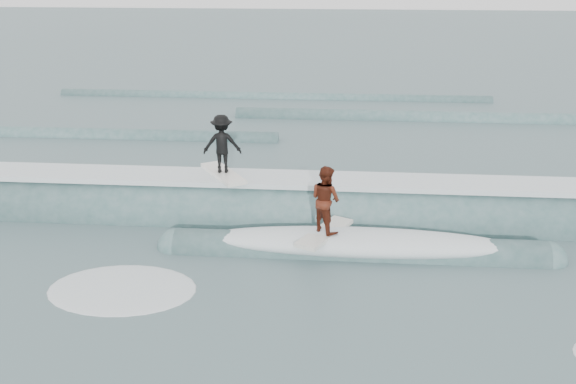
{
  "coord_description": "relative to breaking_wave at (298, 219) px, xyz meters",
  "views": [
    {
      "loc": [
        1.32,
        -10.11,
        6.83
      ],
      "look_at": [
        0.0,
        5.32,
        1.1
      ],
      "focal_mm": 40.0,
      "sensor_mm": 36.0,
      "label": 1
    }
  ],
  "objects": [
    {
      "name": "surfer_red",
      "position": [
        0.78,
        -1.93,
        1.25
      ],
      "size": [
        1.39,
        2.03,
        1.74
      ],
      "color": "silver",
      "rests_on": "ground"
    },
    {
      "name": "far_swells",
      "position": [
        -1.51,
        11.6,
        -0.04
      ],
      "size": [
        41.71,
        8.65,
        0.8
      ],
      "color": "#365B5B",
      "rests_on": "ground"
    },
    {
      "name": "whitewater",
      "position": [
        -1.94,
        -5.98,
        -0.04
      ],
      "size": [
        16.87,
        8.06,
        0.1
      ],
      "color": "white",
      "rests_on": "ground"
    },
    {
      "name": "ground",
      "position": [
        -0.22,
        -6.05,
        -0.04
      ],
      "size": [
        160.0,
        160.0,
        0.0
      ],
      "primitive_type": "plane",
      "color": "#425D61",
      "rests_on": "ground"
    },
    {
      "name": "surfer_black",
      "position": [
        -2.09,
        0.27,
        1.93
      ],
      "size": [
        1.55,
        1.98,
        1.69
      ],
      "color": "silver",
      "rests_on": "ground"
    },
    {
      "name": "breaking_wave",
      "position": [
        0.0,
        0.0,
        0.0
      ],
      "size": [
        23.72,
        3.88,
        2.19
      ],
      "color": "#365B5B",
      "rests_on": "ground"
    }
  ]
}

